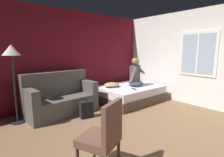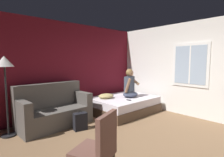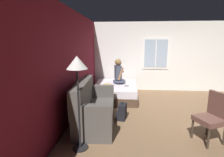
% 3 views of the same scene
% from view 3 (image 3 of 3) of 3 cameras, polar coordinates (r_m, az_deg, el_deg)
% --- Properties ---
extents(ground_plane, '(40.00, 40.00, 0.00)m').
position_cam_3_polar(ground_plane, '(5.24, 21.78, -10.61)').
color(ground_plane, brown).
extents(wall_back_accent, '(9.82, 0.16, 2.70)m').
position_cam_3_polar(wall_back_accent, '(4.88, -11.91, 4.81)').
color(wall_back_accent, maroon).
rests_on(wall_back_accent, ground).
extents(wall_side_with_window, '(0.19, 7.09, 2.70)m').
position_cam_3_polar(wall_side_with_window, '(7.30, 17.04, 6.79)').
color(wall_side_with_window, silver).
rests_on(wall_side_with_window, ground).
extents(bed, '(1.93, 1.47, 0.48)m').
position_cam_3_polar(bed, '(6.15, 1.17, -4.13)').
color(bed, '#4C3828').
rests_on(bed, ground).
extents(couch, '(1.75, 0.92, 1.04)m').
position_cam_3_polar(couch, '(4.19, -6.32, -9.66)').
color(couch, '#514C47').
rests_on(couch, ground).
extents(side_chair, '(0.61, 0.61, 0.98)m').
position_cam_3_polar(side_chair, '(3.96, 29.99, -10.43)').
color(side_chair, '#382D23').
rests_on(side_chair, ground).
extents(person_seated, '(0.62, 0.56, 0.88)m').
position_cam_3_polar(person_seated, '(6.17, 2.17, 1.64)').
color(person_seated, '#383D51').
rests_on(person_seated, bed).
extents(backpack, '(0.33, 0.27, 0.46)m').
position_cam_3_polar(backpack, '(4.50, 3.27, -10.84)').
color(backpack, black).
rests_on(backpack, ground).
extents(throw_pillow, '(0.53, 0.43, 0.14)m').
position_cam_3_polar(throw_pillow, '(5.59, -1.65, -2.42)').
color(throw_pillow, tan).
rests_on(throw_pillow, bed).
extents(cell_phone, '(0.08, 0.15, 0.01)m').
position_cam_3_polar(cell_phone, '(5.88, 4.85, -2.42)').
color(cell_phone, black).
rests_on(cell_phone, bed).
extents(floor_lamp, '(0.36, 0.36, 1.70)m').
position_cam_3_polar(floor_lamp, '(2.99, -11.25, 2.10)').
color(floor_lamp, black).
rests_on(floor_lamp, ground).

